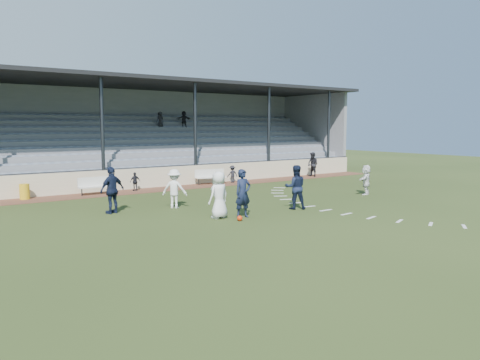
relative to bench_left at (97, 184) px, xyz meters
name	(u,v)px	position (x,y,z in m)	size (l,w,h in m)	color
ground	(276,218)	(3.79, -10.52, -0.58)	(90.00, 90.00, 0.00)	#2B3917
cinder_track	(161,189)	(3.79, -0.02, -0.57)	(34.00, 2.00, 0.02)	#553022
retaining_wall	(153,178)	(3.79, 1.03, 0.02)	(34.00, 0.18, 1.20)	beige
bench_left	(97,184)	(0.00, 0.00, 0.00)	(2.00, 0.47, 0.95)	silver
bench_right	(210,175)	(7.40, 0.35, 0.00)	(2.04, 0.76, 0.95)	silver
trash_bin	(25,192)	(-3.53, 0.43, -0.18)	(0.48, 0.48, 0.77)	gold
football	(240,218)	(2.21, -10.23, -0.48)	(0.22, 0.22, 0.22)	red
player_white_lead	(219,195)	(1.85, -9.29, 0.36)	(0.92, 0.60, 1.89)	silver
player_navy_lead	(243,193)	(2.74, -9.71, 0.40)	(0.72, 0.47, 1.96)	#121931
player_navy_mid	(295,187)	(5.77, -9.49, 0.40)	(0.96, 0.75, 1.97)	#121931
player_white_wing	(175,189)	(1.49, -6.17, 0.30)	(1.14, 0.65, 1.76)	silver
player_navy_wing	(112,190)	(-1.26, -5.80, 0.41)	(1.17, 0.49, 1.99)	#121931
player_white_back	(366,180)	(11.91, -8.35, 0.22)	(1.49, 0.48, 1.61)	silver
official	(313,164)	(15.87, -0.19, 0.32)	(0.86, 0.67, 1.78)	black
sub_left_near	(111,184)	(0.80, -0.02, -0.05)	(0.37, 0.24, 1.02)	black
sub_left_far	(135,181)	(2.26, 0.16, -0.03)	(0.62, 0.26, 1.06)	black
sub_right	(232,174)	(8.99, 0.17, 0.00)	(0.73, 0.42, 1.12)	black
grandstand	(123,148)	(3.79, 5.74, 1.62)	(34.60, 9.00, 6.61)	gray
penalty_arc	(345,207)	(7.91, -10.52, -0.58)	(3.89, 14.63, 0.01)	silver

